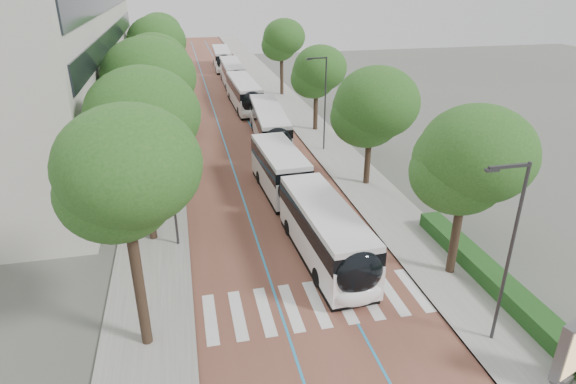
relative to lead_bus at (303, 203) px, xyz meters
name	(u,v)px	position (x,y,z in m)	size (l,w,h in m)	color
ground	(318,318)	(-1.48, -8.57, -1.63)	(160.00, 160.00, 0.00)	#51544C
road	(226,105)	(-1.48, 31.43, -1.62)	(11.00, 140.00, 0.02)	brown
sidewalk_left	(161,108)	(-8.98, 31.43, -1.57)	(4.00, 140.00, 0.12)	gray
sidewalk_right	(287,102)	(6.02, 31.43, -1.57)	(4.00, 140.00, 0.12)	gray
kerb_left	(178,108)	(-7.08, 31.43, -1.57)	(0.20, 140.00, 0.14)	gray
kerb_right	(272,102)	(4.12, 31.43, -1.57)	(0.20, 140.00, 0.14)	gray
zebra_crossing	(317,303)	(-1.28, -7.57, -1.60)	(10.55, 3.60, 0.01)	silver
lane_line_left	(212,106)	(-3.08, 31.43, -1.60)	(0.12, 126.00, 0.01)	teal
lane_line_right	(239,105)	(0.12, 31.43, -1.60)	(0.12, 126.00, 0.01)	teal
office_building	(2,70)	(-20.95, 19.43, 5.37)	(18.11, 40.00, 14.00)	beige
hedge	(498,283)	(7.62, -8.57, -1.11)	(1.20, 14.00, 0.80)	#194919
streetlight_near	(508,242)	(5.14, -11.57, 3.19)	(1.82, 0.20, 8.00)	#313133
streetlight_far	(323,97)	(5.14, 13.43, 3.19)	(1.82, 0.20, 8.00)	#313133
lamp_post_left	(171,179)	(-7.58, -0.57, 2.49)	(0.14, 0.14, 8.00)	#313133
trees_left	(150,68)	(-8.98, 18.22, 5.26)	(6.47, 60.60, 9.97)	black
trees_right	(342,87)	(6.22, 11.94, 4.28)	(5.90, 47.31, 8.86)	black
lead_bus	(303,203)	(0.00, 0.00, 0.00)	(3.44, 18.50, 3.20)	black
bus_queued_0	(270,127)	(0.99, 16.26, 0.00)	(3.29, 12.53, 3.20)	white
bus_queued_1	(244,94)	(0.55, 29.66, 0.00)	(2.74, 12.44, 3.20)	white
bus_queued_2	(232,74)	(0.67, 42.32, 0.00)	(2.72, 12.44, 3.20)	white
bus_queued_3	(222,59)	(0.56, 55.96, 0.00)	(2.94, 12.48, 3.20)	white
ad_panel	(570,353)	(6.37, -14.41, 0.01)	(1.44, 0.80, 2.88)	#59595B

